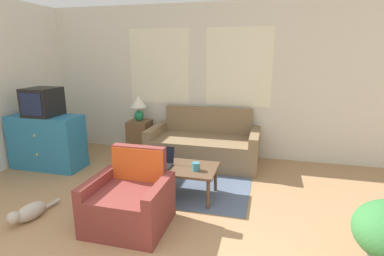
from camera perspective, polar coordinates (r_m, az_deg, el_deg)
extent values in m
cube|color=silver|center=(5.29, 1.99, 8.81)|extent=(6.63, 0.05, 2.60)
cube|color=white|center=(5.47, -6.30, 11.54)|extent=(1.10, 0.01, 1.30)
cube|color=white|center=(5.14, 8.84, 11.30)|extent=(1.10, 0.01, 1.30)
cube|color=slate|center=(4.51, -0.45, -9.19)|extent=(1.81, 1.95, 0.01)
cube|color=#846B4C|center=(4.98, 2.18, -4.31)|extent=(1.51, 0.89, 0.43)
cube|color=#846B4C|center=(5.27, 3.09, -0.72)|extent=(1.51, 0.12, 0.88)
cube|color=#846B4C|center=(5.18, -6.76, -2.77)|extent=(0.14, 0.89, 0.58)
cube|color=#846B4C|center=(4.85, 11.75, -4.16)|extent=(0.14, 0.89, 0.58)
cube|color=brown|center=(3.32, -11.96, -14.82)|extent=(0.60, 0.72, 0.41)
cube|color=brown|center=(3.48, -9.85, -9.68)|extent=(0.60, 0.10, 0.80)
cube|color=brown|center=(3.45, -17.40, -12.87)|extent=(0.10, 0.72, 0.53)
cube|color=brown|center=(3.16, -6.08, -14.89)|extent=(0.10, 0.72, 0.53)
cube|color=#D1511E|center=(3.40, -10.30, -8.55)|extent=(0.60, 0.01, 0.58)
cube|color=teal|center=(5.26, -25.81, -2.38)|extent=(1.12, 0.48, 0.85)
sphere|color=tan|center=(5.04, -27.80, -1.29)|extent=(0.04, 0.04, 0.04)
sphere|color=tan|center=(5.12, -27.42, -4.49)|extent=(0.04, 0.04, 0.04)
cube|color=black|center=(5.13, -26.57, 4.47)|extent=(0.45, 0.47, 0.43)
cube|color=#192342|center=(4.95, -28.37, 3.97)|extent=(0.37, 0.01, 0.34)
cube|color=brown|center=(5.54, -9.89, -1.66)|extent=(0.38, 0.38, 0.60)
ellipsoid|color=#1E8451|center=(5.45, -10.06, 2.35)|extent=(0.17, 0.17, 0.19)
cylinder|color=tan|center=(5.42, -10.12, 3.65)|extent=(0.02, 0.02, 0.06)
cone|color=white|center=(5.40, -10.18, 5.06)|extent=(0.29, 0.29, 0.21)
cube|color=brown|center=(3.83, -2.84, -7.51)|extent=(1.01, 0.59, 0.03)
cylinder|color=brown|center=(3.85, -10.48, -10.80)|extent=(0.04, 0.04, 0.37)
cylinder|color=brown|center=(3.59, 3.10, -12.51)|extent=(0.04, 0.04, 0.37)
cylinder|color=brown|center=(4.26, -7.71, -8.18)|extent=(0.04, 0.04, 0.37)
cylinder|color=brown|center=(4.03, 4.50, -9.47)|extent=(0.04, 0.04, 0.37)
cube|color=black|center=(3.83, -6.27, -7.18)|extent=(0.31, 0.21, 0.02)
cube|color=black|center=(3.91, -5.63, -4.98)|extent=(0.31, 0.07, 0.21)
cylinder|color=teal|center=(3.68, 0.76, -7.34)|extent=(0.10, 0.10, 0.10)
ellipsoid|color=#B7AD9E|center=(3.87, -28.32, -13.83)|extent=(0.23, 0.39, 0.18)
sphere|color=#B7AD9E|center=(3.74, -30.94, -14.45)|extent=(0.13, 0.13, 0.13)
cylinder|color=#B7AD9E|center=(4.04, -25.06, -12.91)|extent=(0.07, 0.21, 0.04)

